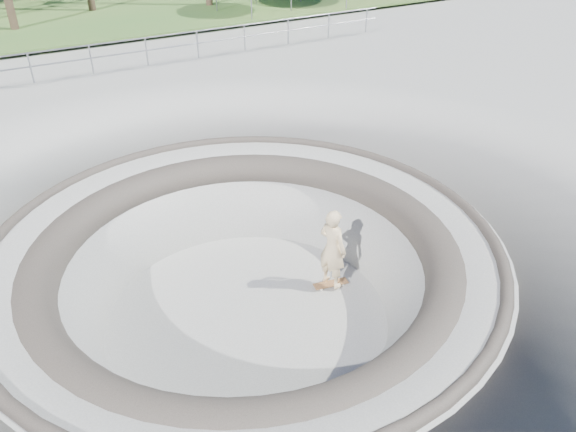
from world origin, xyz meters
name	(u,v)px	position (x,y,z in m)	size (l,w,h in m)	color
ground	(244,242)	(0.00, 0.00, 0.00)	(180.00, 180.00, 0.00)	#ADADA8
skate_bowl	(247,312)	(0.00, 0.00, -1.83)	(14.00, 14.00, 4.10)	#ADADA8
distant_hills	(36,21)	(3.78, 57.17, -7.02)	(103.20, 45.00, 28.60)	brown
safety_railing	(91,59)	(0.00, 12.00, 0.69)	(25.00, 0.06, 1.03)	gray
skateboard	(331,284)	(2.11, -0.09, -1.83)	(0.84, 0.38, 0.08)	#96613C
skater	(333,248)	(2.11, -0.09, -0.84)	(0.71, 0.47, 1.95)	beige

